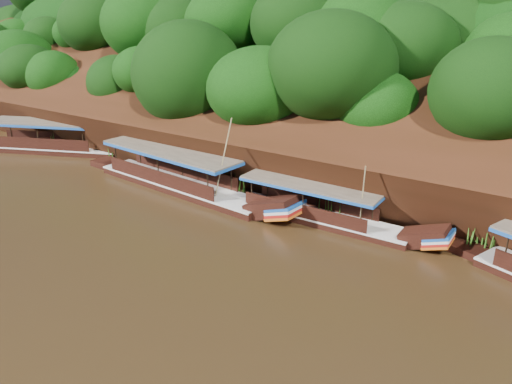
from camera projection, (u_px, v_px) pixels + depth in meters
ground at (245, 285)px, 22.80m from camera, size 160.00×160.00×0.00m
riverbank at (410, 139)px, 39.67m from camera, size 120.00×30.06×19.40m
boat_1 at (330, 216)px, 28.85m from camera, size 12.88×2.45×4.63m
boat_2 at (189, 184)px, 33.67m from camera, size 17.06×3.73×6.20m
boat_3 at (63, 146)px, 42.69m from camera, size 14.46×7.93×3.15m
reeds at (297, 194)px, 31.08m from camera, size 49.22×2.50×2.27m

